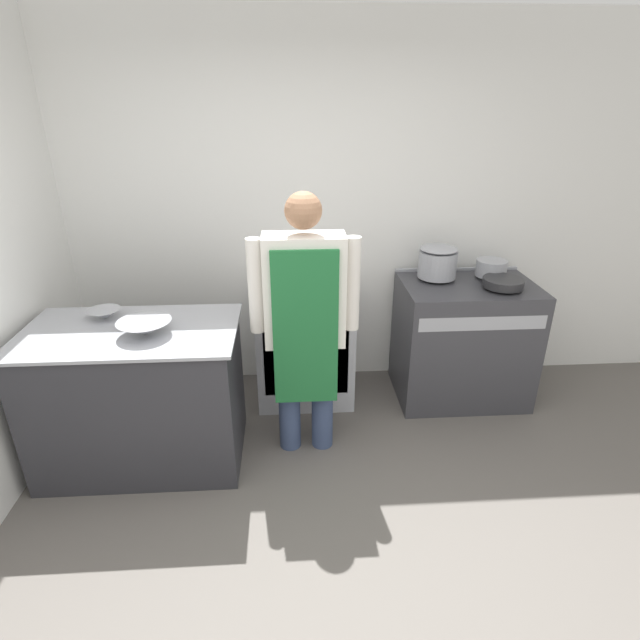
{
  "coord_description": "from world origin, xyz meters",
  "views": [
    {
      "loc": [
        -0.1,
        -1.54,
        2.15
      ],
      "look_at": [
        0.07,
        1.18,
        0.93
      ],
      "focal_mm": 28.0,
      "sensor_mm": 36.0,
      "label": 1
    }
  ],
  "objects_px": {
    "sauce_pot": "(491,268)",
    "person_cook": "(305,314)",
    "mixing_bowl": "(145,328)",
    "fridge_unit": "(305,345)",
    "stock_pot": "(438,261)",
    "saute_pan": "(503,283)",
    "stove": "(462,341)"
  },
  "relations": [
    {
      "from": "sauce_pot",
      "to": "person_cook",
      "type": "bearing_deg",
      "value": -153.73
    },
    {
      "from": "mixing_bowl",
      "to": "sauce_pot",
      "type": "bearing_deg",
      "value": 19.04
    },
    {
      "from": "fridge_unit",
      "to": "person_cook",
      "type": "relative_size",
      "value": 0.51
    },
    {
      "from": "stock_pot",
      "to": "sauce_pot",
      "type": "height_order",
      "value": "stock_pot"
    },
    {
      "from": "person_cook",
      "to": "saute_pan",
      "type": "height_order",
      "value": "person_cook"
    },
    {
      "from": "fridge_unit",
      "to": "sauce_pot",
      "type": "xyz_separation_m",
      "value": [
        1.39,
        0.05,
        0.57
      ]
    },
    {
      "from": "sauce_pot",
      "to": "stove",
      "type": "bearing_deg",
      "value": -148.76
    },
    {
      "from": "saute_pan",
      "to": "sauce_pot",
      "type": "height_order",
      "value": "sauce_pot"
    },
    {
      "from": "person_cook",
      "to": "stock_pot",
      "type": "xyz_separation_m",
      "value": [
        0.99,
        0.69,
        0.1
      ]
    },
    {
      "from": "fridge_unit",
      "to": "sauce_pot",
      "type": "height_order",
      "value": "sauce_pot"
    },
    {
      "from": "stock_pot",
      "to": "fridge_unit",
      "type": "bearing_deg",
      "value": -177.17
    },
    {
      "from": "saute_pan",
      "to": "stove",
      "type": "bearing_deg",
      "value": 149.25
    },
    {
      "from": "mixing_bowl",
      "to": "stove",
      "type": "bearing_deg",
      "value": 17.82
    },
    {
      "from": "stove",
      "to": "mixing_bowl",
      "type": "relative_size",
      "value": 3.14
    },
    {
      "from": "fridge_unit",
      "to": "stock_pot",
      "type": "distance_m",
      "value": 1.16
    },
    {
      "from": "person_cook",
      "to": "saute_pan",
      "type": "xyz_separation_m",
      "value": [
        1.4,
        0.46,
        0.0
      ]
    },
    {
      "from": "stove",
      "to": "mixing_bowl",
      "type": "distance_m",
      "value": 2.28
    },
    {
      "from": "stove",
      "to": "sauce_pot",
      "type": "xyz_separation_m",
      "value": [
        0.19,
        0.12,
        0.54
      ]
    },
    {
      "from": "person_cook",
      "to": "mixing_bowl",
      "type": "bearing_deg",
      "value": -173.31
    },
    {
      "from": "stock_pot",
      "to": "mixing_bowl",
      "type": "bearing_deg",
      "value": -157.28
    },
    {
      "from": "saute_pan",
      "to": "fridge_unit",
      "type": "bearing_deg",
      "value": 172.53
    },
    {
      "from": "stove",
      "to": "sauce_pot",
      "type": "relative_size",
      "value": 4.31
    },
    {
      "from": "mixing_bowl",
      "to": "person_cook",
      "type": "bearing_deg",
      "value": 6.69
    },
    {
      "from": "stove",
      "to": "saute_pan",
      "type": "height_order",
      "value": "saute_pan"
    },
    {
      "from": "saute_pan",
      "to": "person_cook",
      "type": "bearing_deg",
      "value": -161.77
    },
    {
      "from": "saute_pan",
      "to": "sauce_pot",
      "type": "bearing_deg",
      "value": 90.0
    },
    {
      "from": "saute_pan",
      "to": "stock_pot",
      "type": "bearing_deg",
      "value": 150.51
    },
    {
      "from": "stock_pot",
      "to": "sauce_pot",
      "type": "bearing_deg",
      "value": 0.0
    },
    {
      "from": "fridge_unit",
      "to": "stock_pot",
      "type": "bearing_deg",
      "value": 2.83
    },
    {
      "from": "stove",
      "to": "saute_pan",
      "type": "relative_size",
      "value": 3.43
    },
    {
      "from": "stove",
      "to": "stock_pot",
      "type": "xyz_separation_m",
      "value": [
        -0.22,
        0.12,
        0.6
      ]
    },
    {
      "from": "person_cook",
      "to": "sauce_pot",
      "type": "distance_m",
      "value": 1.56
    }
  ]
}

